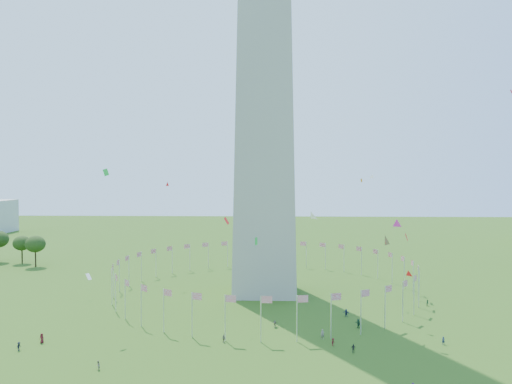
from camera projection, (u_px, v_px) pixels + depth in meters
ground at (259, 362)px, 85.75m from camera, size 600.00×600.00×0.00m
flag_ring at (265, 277)px, 135.53m from camera, size 80.24×80.24×9.00m
crowd at (307, 348)px, 90.34m from camera, size 85.27×75.53×1.93m
kites_aloft at (325, 218)px, 104.95m from camera, size 100.25×83.82×41.26m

